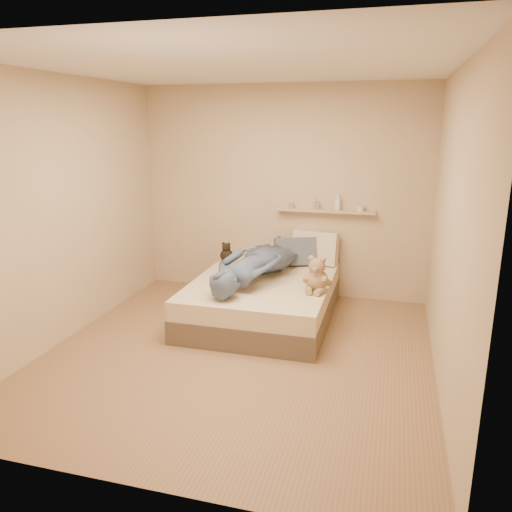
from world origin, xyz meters
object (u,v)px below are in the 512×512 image
(bed, at_px, (263,299))
(game_console, at_px, (220,279))
(pillow_cream, at_px, (315,248))
(pillow_grey, at_px, (295,252))
(dark_plush, at_px, (227,253))
(person, at_px, (256,262))
(teddy_bear, at_px, (317,277))
(wall_shelf, at_px, (325,211))

(bed, bearing_deg, game_console, -115.77)
(pillow_cream, distance_m, pillow_grey, 0.27)
(dark_plush, xyz_separation_m, person, (0.56, -0.63, 0.09))
(teddy_bear, xyz_separation_m, wall_shelf, (-0.08, 1.13, 0.49))
(teddy_bear, distance_m, pillow_cream, 1.07)
(bed, xyz_separation_m, dark_plush, (-0.63, 0.61, 0.33))
(game_console, bearing_deg, dark_plush, 105.54)
(teddy_bear, xyz_separation_m, person, (-0.70, 0.21, 0.04))
(dark_plush, height_order, pillow_cream, pillow_cream)
(game_console, height_order, person, person)
(game_console, height_order, pillow_grey, pillow_grey)
(teddy_bear, relative_size, person, 0.23)
(dark_plush, bearing_deg, teddy_bear, -33.62)
(bed, height_order, pillow_grey, pillow_grey)
(game_console, relative_size, pillow_grey, 0.41)
(bed, relative_size, pillow_grey, 3.80)
(teddy_bear, distance_m, person, 0.73)
(bed, distance_m, game_console, 0.78)
(bed, distance_m, teddy_bear, 0.77)
(dark_plush, relative_size, wall_shelf, 0.21)
(teddy_bear, distance_m, wall_shelf, 1.24)
(dark_plush, bearing_deg, bed, -44.31)
(game_console, relative_size, teddy_bear, 0.54)
(teddy_bear, bearing_deg, game_console, -157.71)
(teddy_bear, height_order, pillow_cream, pillow_cream)
(dark_plush, bearing_deg, pillow_grey, 4.99)
(dark_plush, height_order, person, person)
(person, bearing_deg, dark_plush, -35.43)
(pillow_cream, bearing_deg, teddy_bear, -80.38)
(teddy_bear, bearing_deg, bed, 160.45)
(person, height_order, wall_shelf, wall_shelf)
(game_console, bearing_deg, pillow_grey, 68.08)
(person, bearing_deg, bed, -156.51)
(wall_shelf, bearing_deg, pillow_grey, -145.69)
(teddy_bear, height_order, pillow_grey, teddy_bear)
(teddy_bear, bearing_deg, person, 163.23)
(pillow_grey, xyz_separation_m, person, (-0.30, -0.70, 0.03))
(game_console, distance_m, wall_shelf, 1.80)
(teddy_bear, distance_m, dark_plush, 1.52)
(pillow_cream, bearing_deg, wall_shelf, 39.40)
(dark_plush, xyz_separation_m, pillow_cream, (1.08, 0.22, 0.09))
(bed, xyz_separation_m, person, (-0.07, -0.01, 0.43))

